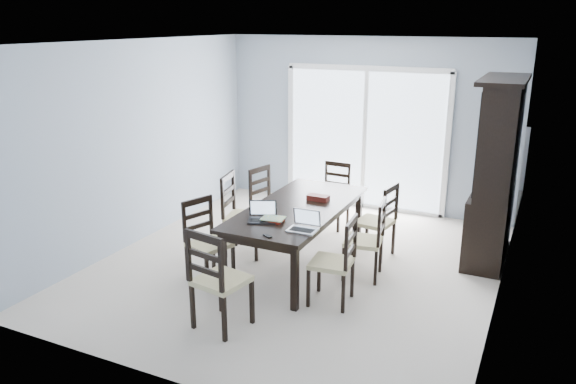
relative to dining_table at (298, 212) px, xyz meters
The scene contains 24 objects.
floor 0.67m from the dining_table, ahead, with size 5.00×5.00×0.00m, color beige.
ceiling 1.93m from the dining_table, ahead, with size 5.00×5.00×0.00m, color white.
back_wall 2.58m from the dining_table, 90.00° to the left, with size 4.50×0.02×2.60m, color #909DAC.
wall_left 2.34m from the dining_table, behind, with size 0.02×5.00×2.60m, color #909DAC.
wall_right 2.34m from the dining_table, ahead, with size 0.02×5.00×2.60m, color #909DAC.
balcony 3.57m from the dining_table, 90.00° to the left, with size 4.50×2.00×0.10m, color gray.
railing 4.50m from the dining_table, 90.00° to the left, with size 4.50×0.06×1.10m, color #99999E.
dining_table is the anchor object (origin of this frame).
china_hutch 2.41m from the dining_table, 31.71° to the left, with size 0.50×1.38×2.20m.
sliding_door 2.51m from the dining_table, 90.00° to the left, with size 2.52×0.05×2.18m.
chair_left_near 1.11m from the dining_table, 136.27° to the right, with size 0.53×0.52×1.08m.
chair_left_mid 0.84m from the dining_table, behind, with size 0.53×0.52×1.18m.
chair_left_far 1.07m from the dining_table, 138.10° to the left, with size 0.51×0.50×1.09m.
chair_right_near 1.03m from the dining_table, 40.87° to the right, with size 0.45×0.44×1.08m.
chair_right_mid 0.89m from the dining_table, ahead, with size 0.46×0.45×1.07m.
chair_right_far 1.06m from the dining_table, 38.70° to the left, with size 0.47×0.46×1.08m.
chair_end_near 1.68m from the dining_table, 93.19° to the right, with size 0.51×0.52×1.17m.
chair_end_far 1.53m from the dining_table, 94.28° to the left, with size 0.41×0.42×1.04m.
laptop_dark 0.66m from the dining_table, 101.96° to the right, with size 0.36×0.32×0.21m.
laptop_silver 0.81m from the dining_table, 62.34° to the right, with size 0.31×0.22×0.21m.
book_stack 0.59m from the dining_table, 93.38° to the right, with size 0.27×0.22×0.04m.
cell_phone 1.01m from the dining_table, 83.22° to the right, with size 0.10×0.05×0.01m, color black.
game_box 0.34m from the dining_table, 66.39° to the left, with size 0.26×0.13×0.06m, color #4D110F.
hot_tub 3.65m from the dining_table, 96.38° to the left, with size 2.11×1.91×1.03m.
Camera 1 is at (2.54, -5.64, 2.83)m, focal length 35.00 mm.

